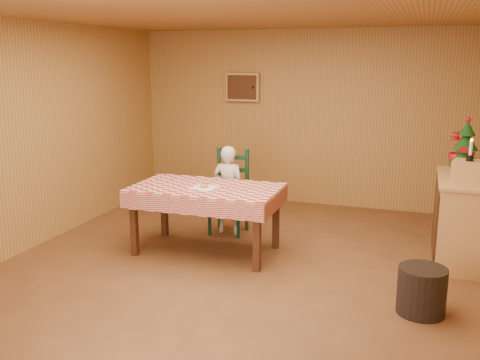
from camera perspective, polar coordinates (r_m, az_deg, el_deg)
name	(u,v)px	position (r m, az deg, el deg)	size (l,w,h in m)	color
ground	(234,273)	(5.61, -0.68, -9.93)	(6.00, 6.00, 0.00)	brown
cabin_walls	(250,92)	(5.69, 1.08, 9.33)	(5.10, 6.05, 2.65)	#AE7D3E
dining_table	(206,194)	(6.02, -3.65, -1.47)	(1.66, 0.96, 0.77)	#452312
ladder_chair	(230,193)	(6.78, -1.08, -1.43)	(0.44, 0.40, 1.08)	black
seated_child	(228,190)	(6.71, -1.25, -1.06)	(0.41, 0.27, 1.12)	silver
napkin	(204,187)	(5.96, -3.85, -0.80)	(0.26, 0.26, 0.00)	white
donut	(204,186)	(5.95, -3.85, -0.63)	(0.09, 0.09, 0.03)	#B68A41
shelf_unit	(460,219)	(6.32, 22.41, -3.84)	(0.54, 1.24, 0.93)	tan
crate	(468,173)	(5.79, 23.18, 0.66)	(0.30, 0.30, 0.25)	tan
christmas_tree	(466,148)	(6.41, 22.94, 3.18)	(0.34, 0.34, 0.62)	#452312
flower_arrangement	(459,150)	(6.71, 22.31, 3.00)	(0.23, 0.23, 0.42)	maroon
candle_set	(470,155)	(5.76, 23.35, 2.51)	(0.07, 0.07, 0.22)	black
storage_bin	(422,291)	(4.98, 18.82, -11.10)	(0.42, 0.42, 0.42)	black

